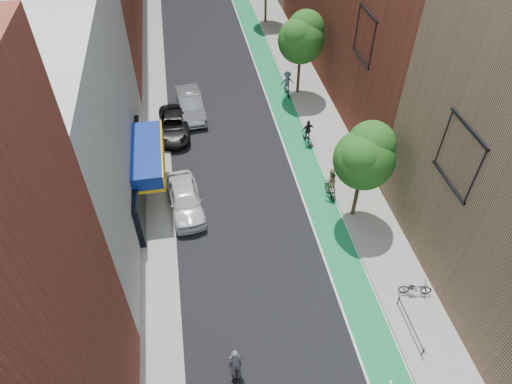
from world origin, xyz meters
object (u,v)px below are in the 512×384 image
cyclist_lane_mid (308,135)px  cyclist_lane_far (287,85)px  cyclist_lead (236,368)px  parked_car_black (174,125)px  parked_car_silver (191,104)px  cyclist_lane_near (330,184)px  parked_car_white (185,200)px

cyclist_lane_mid → cyclist_lane_far: (0.00, 6.62, 0.18)m
cyclist_lead → cyclist_lane_far: size_ratio=1.01×
parked_car_black → cyclist_lane_far: size_ratio=2.43×
parked_car_black → parked_car_silver: size_ratio=1.00×
cyclist_lane_near → cyclist_lane_far: cyclist_lane_near is taller
cyclist_lead → cyclist_lane_mid: bearing=-113.6°
cyclist_lane_near → cyclist_lane_mid: bearing=-95.2°
cyclist_lead → cyclist_lane_mid: 17.57m
cyclist_lead → parked_car_white: bearing=-80.5°
parked_car_white → cyclist_lane_near: (8.96, -0.30, 0.11)m
cyclist_lead → cyclist_lane_near: (7.44, 10.54, 0.21)m
cyclist_lane_near → cyclist_lane_mid: (0.00, 5.37, -0.18)m
cyclist_lane_far → cyclist_lead: bearing=69.1°
parked_car_black → parked_car_white: bearing=-83.6°
parked_car_black → cyclist_lane_near: (9.30, -8.29, 0.22)m
parked_car_black → cyclist_lane_far: 10.01m
parked_car_silver → parked_car_white: bearing=-100.5°
parked_car_silver → cyclist_lane_mid: cyclist_lane_mid is taller
parked_car_silver → cyclist_lane_near: bearing=-57.9°
cyclist_lane_far → parked_car_black: bearing=19.1°
parked_car_silver → cyclist_lead: size_ratio=2.41×
parked_car_white → parked_car_black: parked_car_white is taller
parked_car_silver → cyclist_lane_mid: 9.47m
parked_car_white → cyclist_lane_far: (8.96, 11.70, 0.11)m
parked_car_silver → cyclist_lane_near: cyclist_lane_near is taller
parked_car_black → cyclist_lead: 18.92m
parked_car_white → cyclist_lane_near: 8.97m
cyclist_lane_mid → parked_car_white: bearing=19.4°
parked_car_black → cyclist_lane_far: (9.30, 3.70, 0.23)m
parked_car_black → cyclist_lead: cyclist_lead is taller
parked_car_black → cyclist_lane_far: cyclist_lane_far is taller
parked_car_silver → cyclist_lane_far: cyclist_lane_far is taller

